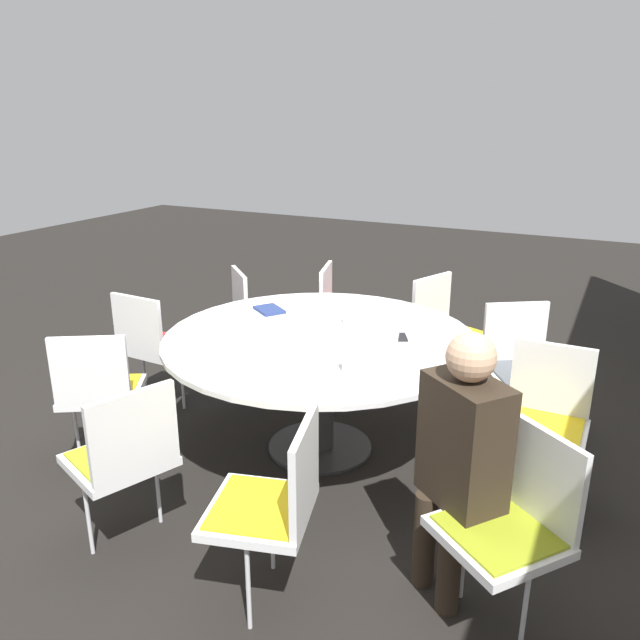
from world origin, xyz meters
name	(u,v)px	position (x,y,z in m)	size (l,w,h in m)	color
ground_plane	(320,448)	(0.00, 0.00, 0.00)	(16.00, 16.00, 0.00)	black
conference_table	(320,354)	(0.00, 0.00, 0.63)	(1.86, 1.86, 0.75)	#333333
chair_0	(512,516)	(0.92, 1.30, 0.51)	(0.60, 0.60, 0.86)	silver
chair_1	(545,413)	(-0.06, 1.29, 0.51)	(0.42, 0.44, 0.86)	silver
chair_2	(521,360)	(-0.75, 1.05, 0.51)	(0.59, 0.60, 0.86)	silver
chair_3	(444,324)	(-1.23, 0.42, 0.51)	(0.56, 0.55, 0.86)	silver
chair_4	(341,309)	(-1.22, -0.42, 0.51)	(0.54, 0.52, 0.86)	silver
chair_5	(257,313)	(-0.84, -0.98, 0.51)	(0.61, 0.61, 0.86)	silver
chair_6	(153,340)	(0.01, -1.29, 0.51)	(0.44, 0.46, 0.86)	silver
chair_7	(99,385)	(0.73, -1.07, 0.51)	(0.59, 0.59, 0.86)	silver
chair_8	(124,452)	(1.23, -0.41, 0.51)	(0.56, 0.55, 0.86)	silver
chair_9	(275,498)	(1.23, 0.41, 0.51)	(0.54, 0.52, 0.86)	silver
person_0	(461,449)	(0.84, 1.06, 0.71)	(0.39, 0.42, 1.21)	#2D2319
laptop	(364,358)	(0.32, 0.41, 0.80)	(0.40, 0.39, 0.21)	silver
spiral_notebook	(269,310)	(-0.28, -0.52, 0.76)	(0.24, 0.26, 0.02)	navy
coffee_cup	(350,317)	(-0.28, 0.07, 0.80)	(0.08, 0.08, 0.09)	white
cell_phone	(401,337)	(-0.19, 0.44, 0.76)	(0.16, 0.13, 0.01)	black
handbag	(504,385)	(-1.16, 0.90, 0.14)	(0.36, 0.16, 0.28)	black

